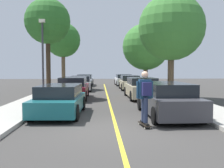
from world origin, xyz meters
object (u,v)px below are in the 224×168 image
object	(u,v)px
parked_car_right_far	(130,83)
street_tree_right_near	(146,47)
street_tree_right_nearest	(171,28)
parked_car_right_near	(142,88)
street_tree_left_near	(63,40)
parked_car_left_nearest	(60,100)
parked_car_left_far	(81,83)
streetlamp	(43,53)
parked_car_left_farthest	(85,80)
street_tree_left_nearest	(48,22)
parked_car_left_near	(73,88)
skateboard	(144,124)
parked_car_right_farthest	(124,80)
fire_hydrant	(41,96)
parked_car_right_nearest	(167,100)
skateboarder	(145,94)

from	to	relation	value
parked_car_right_far	street_tree_right_near	xyz separation A→B (m)	(1.71, 1.31, 3.42)
parked_car_right_far	street_tree_right_nearest	distance (m)	8.68
parked_car_right_near	street_tree_left_near	bearing A→B (deg)	130.01
parked_car_left_nearest	street_tree_left_near	xyz separation A→B (m)	(-1.71, 13.29, 3.95)
parked_car_left_far	parked_car_right_near	xyz separation A→B (m)	(4.50, -6.11, 0.01)
parked_car_left_far	streetlamp	bearing A→B (deg)	-103.73
parked_car_left_nearest	street_tree_right_near	bearing A→B (deg)	66.05
parked_car_left_farthest	street_tree_left_nearest	distance (m)	12.94
parked_car_left_near	street_tree_left_nearest	distance (m)	4.70
street_tree_right_near	skateboard	size ratio (longest dim) A/B	7.23
parked_car_right_far	parked_car_right_farthest	xyz separation A→B (m)	(-0.00, 5.93, -0.02)
parked_car_right_far	street_tree_left_near	bearing A→B (deg)	174.23
street_tree_right_near	fire_hydrant	size ratio (longest dim) A/B	8.89
parked_car_left_far	parked_car_right_far	bearing A→B (deg)	8.39
parked_car_right_nearest	parked_car_right_far	size ratio (longest dim) A/B	1.11
parked_car_left_far	streetlamp	world-z (taller)	streetlamp
parked_car_left_nearest	fire_hydrant	size ratio (longest dim) A/B	5.81
parked_car_left_far	parked_car_right_nearest	size ratio (longest dim) A/B	0.93
parked_car_left_nearest	streetlamp	distance (m)	5.63
parked_car_left_nearest	parked_car_right_far	xyz separation A→B (m)	(4.50, 12.66, 0.01)
skateboard	skateboarder	size ratio (longest dim) A/B	0.48
parked_car_left_nearest	skateboarder	xyz separation A→B (m)	(3.22, -2.41, 0.47)
street_tree_right_nearest	skateboard	distance (m)	9.19
parked_car_right_farthest	street_tree_left_nearest	world-z (taller)	street_tree_left_nearest
parked_car_right_near	parked_car_right_farthest	size ratio (longest dim) A/B	1.15
parked_car_left_far	street_tree_right_near	world-z (taller)	street_tree_right_near
parked_car_right_nearest	street_tree_right_nearest	world-z (taller)	street_tree_right_nearest
parked_car_left_nearest	streetlamp	xyz separation A→B (m)	(-1.75, 4.84, 2.28)
street_tree_right_nearest	skateboarder	distance (m)	8.77
street_tree_right_near	skateboard	world-z (taller)	street_tree_right_near
skateboarder	parked_car_left_farthest	bearing A→B (deg)	98.83
parked_car_left_nearest	skateboarder	distance (m)	4.05
parked_car_left_farthest	parked_car_right_nearest	distance (m)	19.36
street_tree_right_nearest	streetlamp	size ratio (longest dim) A/B	1.35
parked_car_right_nearest	street_tree_right_nearest	distance (m)	7.00
parked_car_left_nearest	parked_car_left_farthest	world-z (taller)	parked_car_left_farthest
parked_car_left_far	street_tree_right_nearest	world-z (taller)	street_tree_right_nearest
parked_car_right_nearest	fire_hydrant	size ratio (longest dim) A/B	6.41
parked_car_left_nearest	parked_car_left_far	xyz separation A→B (m)	(-0.00, 12.00, 0.02)
parked_car_right_near	parked_car_left_near	bearing A→B (deg)	-177.31
fire_hydrant	street_tree_right_near	bearing A→B (deg)	54.36
parked_car_left_nearest	skateboarder	world-z (taller)	skateboarder
parked_car_right_near	skateboard	xyz separation A→B (m)	(-1.28, -8.27, -0.59)
parked_car_left_far	parked_car_right_farthest	distance (m)	7.98
parked_car_left_near	street_tree_left_nearest	world-z (taller)	street_tree_left_nearest
skateboarder	parked_car_right_farthest	bearing A→B (deg)	86.53
parked_car_left_near	parked_car_left_far	bearing A→B (deg)	90.00
parked_car_left_near	streetlamp	size ratio (longest dim) A/B	0.94
parked_car_left_far	streetlamp	xyz separation A→B (m)	(-1.75, -7.16, 2.27)
streetlamp	skateboard	world-z (taller)	streetlamp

